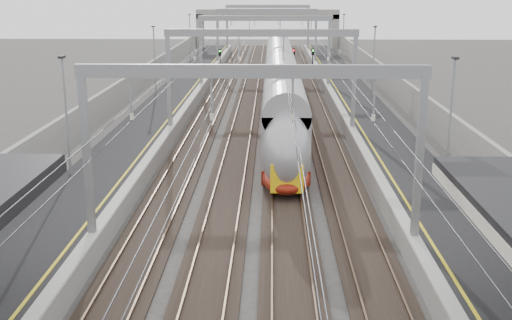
{
  "coord_description": "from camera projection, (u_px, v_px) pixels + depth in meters",
  "views": [
    {
      "loc": [
        0.73,
        -1.41,
        10.35
      ],
      "look_at": [
        0.0,
        27.97,
        2.37
      ],
      "focal_mm": 45.0,
      "sensor_mm": 36.0,
      "label": 1
    }
  ],
  "objects": [
    {
      "name": "platform_left",
      "position": [
        154.0,
        124.0,
        47.57
      ],
      "size": [
        4.0,
        120.0,
        1.0
      ],
      "primitive_type": "cube",
      "color": "black",
      "rests_on": "ground"
    },
    {
      "name": "platform_right",
      "position": [
        370.0,
        125.0,
        47.19
      ],
      "size": [
        4.0,
        120.0,
        1.0
      ],
      "primitive_type": "cube",
      "color": "black",
      "rests_on": "ground"
    },
    {
      "name": "tracks",
      "position": [
        262.0,
        130.0,
        47.5
      ],
      "size": [
        11.4,
        140.0,
        0.2
      ],
      "color": "black",
      "rests_on": "ground"
    },
    {
      "name": "overhead_line",
      "position": [
        263.0,
        40.0,
        52.28
      ],
      "size": [
        13.0,
        140.0,
        6.6
      ],
      "color": "gray",
      "rests_on": "platform_left"
    },
    {
      "name": "overbridge",
      "position": [
        268.0,
        20.0,
        99.18
      ],
      "size": [
        22.0,
        2.2,
        6.9
      ],
      "color": "gray",
      "rests_on": "ground"
    },
    {
      "name": "wall_left",
      "position": [
        110.0,
        109.0,
        47.36
      ],
      "size": [
        0.3,
        120.0,
        3.2
      ],
      "primitive_type": "cube",
      "color": "gray",
      "rests_on": "ground"
    },
    {
      "name": "wall_right",
      "position": [
        415.0,
        110.0,
        46.82
      ],
      "size": [
        0.3,
        120.0,
        3.2
      ],
      "primitive_type": "cube",
      "color": "gray",
      "rests_on": "ground"
    },
    {
      "name": "train",
      "position": [
        281.0,
        92.0,
        52.27
      ],
      "size": [
        2.59,
        47.2,
        4.1
      ],
      "color": "maroon",
      "rests_on": "ground"
    },
    {
      "name": "signal_green",
      "position": [
        220.0,
        58.0,
        73.0
      ],
      "size": [
        0.32,
        0.32,
        3.48
      ],
      "color": "black",
      "rests_on": "ground"
    },
    {
      "name": "signal_red_near",
      "position": [
        294.0,
        58.0,
        73.7
      ],
      "size": [
        0.32,
        0.32,
        3.48
      ],
      "color": "black",
      "rests_on": "ground"
    },
    {
      "name": "signal_red_far",
      "position": [
        313.0,
        58.0,
        73.6
      ],
      "size": [
        0.32,
        0.32,
        3.48
      ],
      "color": "black",
      "rests_on": "ground"
    }
  ]
}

